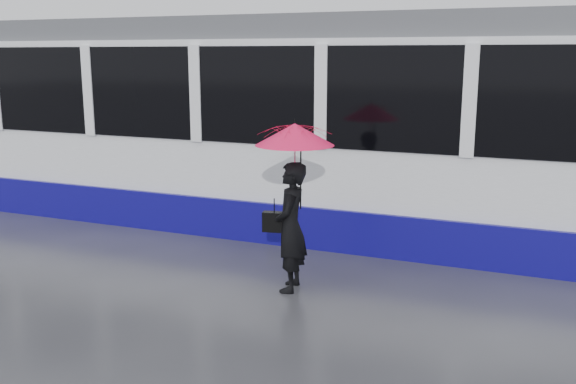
% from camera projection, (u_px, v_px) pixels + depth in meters
% --- Properties ---
extents(ground, '(90.00, 90.00, 0.00)m').
position_uv_depth(ground, '(237.00, 270.00, 8.44)').
color(ground, '#2E2E34').
rests_on(ground, ground).
extents(rails, '(34.00, 1.51, 0.02)m').
position_uv_depth(rails, '(306.00, 224.00, 10.70)').
color(rails, '#3F3D38').
rests_on(rails, ground).
extents(tram, '(26.00, 2.56, 3.35)m').
position_uv_depth(tram, '(159.00, 120.00, 11.41)').
color(tram, white).
rests_on(tram, ground).
extents(woman, '(0.48, 0.63, 1.56)m').
position_uv_depth(woman, '(291.00, 227.00, 7.59)').
color(woman, black).
rests_on(woman, ground).
extents(umbrella, '(1.08, 1.08, 1.05)m').
position_uv_depth(umbrella, '(295.00, 150.00, 7.38)').
color(umbrella, '#EF1498').
rests_on(umbrella, ground).
extents(handbag, '(0.30, 0.17, 0.42)m').
position_uv_depth(handbag, '(274.00, 222.00, 7.69)').
color(handbag, black).
rests_on(handbag, ground).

